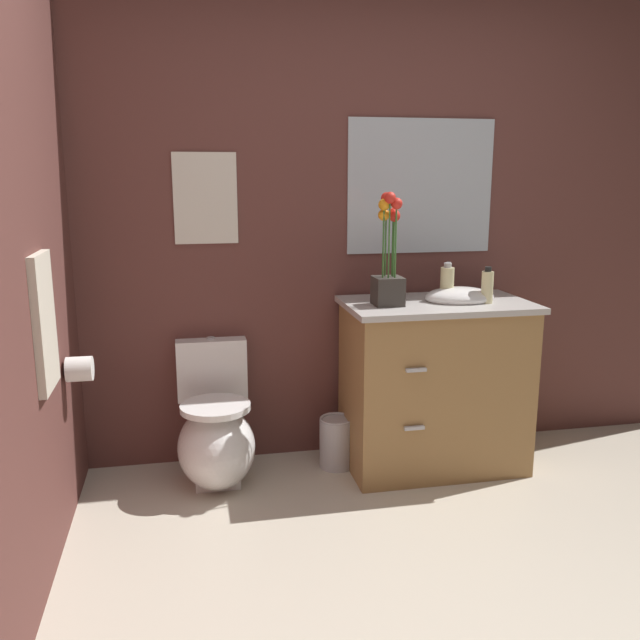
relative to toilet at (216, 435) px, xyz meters
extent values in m
cube|color=brown|center=(0.89, 0.30, 1.01)|extent=(4.18, 0.05, 2.50)
cube|color=brown|center=(-0.68, -0.92, 1.01)|extent=(0.05, 4.78, 2.50)
ellipsoid|color=white|center=(0.00, -0.05, -0.04)|extent=(0.38, 0.48, 0.40)
cube|color=white|center=(0.00, 0.00, -0.15)|extent=(0.22, 0.26, 0.18)
cube|color=white|center=(0.00, 0.24, 0.28)|extent=(0.36, 0.13, 0.32)
cylinder|color=white|center=(0.00, -0.07, 0.17)|extent=(0.34, 0.34, 0.03)
cylinder|color=#B7B7BC|center=(0.00, 0.24, 0.44)|extent=(0.04, 0.04, 0.02)
cube|color=#9E7242|center=(1.13, -0.03, 0.18)|extent=(0.90, 0.52, 0.85)
cube|color=#BCB7B2|center=(1.13, -0.03, 0.62)|extent=(0.94, 0.56, 0.03)
ellipsoid|color=white|center=(1.25, -0.03, 0.66)|extent=(0.36, 0.26, 0.10)
cylinder|color=#B7B7BC|center=(1.25, 0.13, 0.73)|extent=(0.02, 0.02, 0.18)
cube|color=#B7B7BC|center=(0.93, -0.30, 0.37)|extent=(0.10, 0.02, 0.02)
cube|color=#B7B7BC|center=(0.93, -0.30, 0.08)|extent=(0.10, 0.02, 0.02)
cube|color=#38332D|center=(0.86, -0.06, 0.71)|extent=(0.14, 0.14, 0.14)
cylinder|color=#386B2D|center=(0.88, -0.06, 0.93)|extent=(0.01, 0.01, 0.30)
sphere|color=red|center=(0.88, -0.06, 1.07)|extent=(0.06, 0.06, 0.06)
cylinder|color=#386B2D|center=(0.88, -0.04, 0.93)|extent=(0.01, 0.01, 0.30)
sphere|color=red|center=(0.88, -0.04, 1.08)|extent=(0.06, 0.06, 0.06)
cylinder|color=#386B2D|center=(0.85, -0.02, 0.97)|extent=(0.01, 0.01, 0.38)
sphere|color=red|center=(0.85, -0.02, 1.16)|extent=(0.06, 0.06, 0.06)
cylinder|color=#386B2D|center=(0.83, -0.06, 0.93)|extent=(0.01, 0.01, 0.30)
sphere|color=orange|center=(0.83, -0.06, 1.08)|extent=(0.06, 0.06, 0.06)
cylinder|color=#386B2D|center=(0.82, -0.08, 0.95)|extent=(0.01, 0.01, 0.35)
sphere|color=orange|center=(0.82, -0.08, 1.13)|extent=(0.06, 0.06, 0.06)
cylinder|color=#386B2D|center=(0.85, -0.10, 0.97)|extent=(0.01, 0.01, 0.38)
sphere|color=red|center=(0.85, -0.10, 1.16)|extent=(0.06, 0.06, 0.06)
cylinder|color=#386B2D|center=(0.88, -0.09, 0.96)|extent=(0.01, 0.01, 0.36)
sphere|color=red|center=(0.88, -0.09, 1.14)|extent=(0.06, 0.06, 0.06)
cylinder|color=beige|center=(1.36, -0.11, 0.72)|extent=(0.06, 0.06, 0.16)
cylinder|color=black|center=(1.36, -0.11, 0.81)|extent=(0.03, 0.03, 0.02)
cylinder|color=beige|center=(1.19, 0.00, 0.72)|extent=(0.07, 0.07, 0.17)
cylinder|color=#B7B7BC|center=(1.19, 0.00, 0.82)|extent=(0.04, 0.04, 0.02)
cylinder|color=#B7B7BC|center=(0.63, 0.05, -0.11)|extent=(0.18, 0.18, 0.26)
torus|color=#B7B7BC|center=(0.63, 0.05, 0.02)|extent=(0.18, 0.18, 0.01)
cube|color=silver|center=(0.00, 0.27, 1.15)|extent=(0.32, 0.01, 0.45)
cube|color=#B2BCC6|center=(1.13, 0.27, 1.21)|extent=(0.80, 0.01, 0.70)
cube|color=beige|center=(-0.64, -0.55, 0.73)|extent=(0.03, 0.28, 0.52)
cylinder|color=white|center=(-0.59, -0.20, 0.44)|extent=(0.11, 0.11, 0.11)
camera|label=1|loc=(-0.11, -3.15, 1.27)|focal=37.35mm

